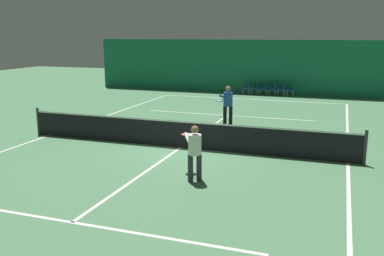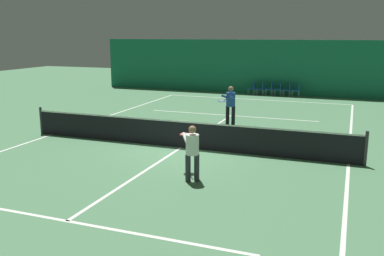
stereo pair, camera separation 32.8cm
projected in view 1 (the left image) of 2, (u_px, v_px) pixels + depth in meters
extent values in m
plane|color=#4C7F56|center=(181.00, 148.00, 14.88)|extent=(60.00, 60.00, 0.00)
cube|color=#196B4C|center=(259.00, 67.00, 27.82)|extent=(23.00, 0.12, 3.51)
cube|color=white|center=(251.00, 99.00, 25.84)|extent=(11.00, 0.10, 0.00)
cube|color=white|center=(227.00, 115.00, 20.77)|extent=(8.25, 0.10, 0.00)
cube|color=white|center=(72.00, 222.00, 8.98)|extent=(8.25, 0.10, 0.00)
cube|color=white|center=(49.00, 135.00, 16.66)|extent=(0.10, 23.80, 0.00)
cube|color=white|center=(348.00, 163.00, 13.10)|extent=(0.10, 23.80, 0.00)
cube|color=white|center=(181.00, 148.00, 14.88)|extent=(0.10, 12.80, 0.00)
cube|color=black|center=(180.00, 134.00, 14.77)|extent=(11.90, 0.02, 0.95)
cube|color=white|center=(180.00, 122.00, 14.68)|extent=(11.90, 0.02, 0.05)
cylinder|color=#333338|center=(38.00, 121.00, 16.69)|extent=(0.10, 0.10, 1.07)
cylinder|color=#333338|center=(365.00, 148.00, 12.84)|extent=(0.10, 0.10, 1.07)
cylinder|color=#2D2D38|center=(190.00, 168.00, 11.39)|extent=(0.20, 0.20, 0.75)
cylinder|color=#2D2D38|center=(199.00, 168.00, 11.44)|extent=(0.20, 0.20, 0.75)
cylinder|color=white|center=(195.00, 145.00, 11.28)|extent=(0.48, 0.48, 0.54)
sphere|color=#936B4C|center=(195.00, 130.00, 11.19)|extent=(0.21, 0.21, 0.21)
cylinder|color=white|center=(188.00, 138.00, 11.45)|extent=(0.36, 0.48, 0.22)
cylinder|color=white|center=(198.00, 138.00, 11.51)|extent=(0.36, 0.48, 0.22)
cylinder|color=black|center=(189.00, 137.00, 11.88)|extent=(0.19, 0.27, 0.03)
torus|color=red|center=(187.00, 134.00, 12.16)|extent=(0.46, 0.46, 0.03)
cylinder|color=silver|center=(187.00, 134.00, 12.16)|extent=(0.38, 0.38, 0.00)
cylinder|color=black|center=(231.00, 116.00, 18.46)|extent=(0.17, 0.17, 0.83)
cylinder|color=black|center=(225.00, 115.00, 18.57)|extent=(0.17, 0.17, 0.83)
cylinder|color=#234C99|center=(228.00, 99.00, 18.36)|extent=(0.43, 0.43, 0.60)
sphere|color=#936B4C|center=(228.00, 89.00, 18.26)|extent=(0.23, 0.23, 0.23)
cylinder|color=#234C99|center=(229.00, 97.00, 18.02)|extent=(0.16, 0.58, 0.24)
cylinder|color=#234C99|center=(222.00, 97.00, 18.15)|extent=(0.16, 0.58, 0.24)
cylinder|color=black|center=(222.00, 100.00, 17.73)|extent=(0.06, 0.31, 0.03)
torus|color=#1951B2|center=(219.00, 101.00, 17.46)|extent=(0.36, 0.36, 0.03)
cylinder|color=silver|center=(219.00, 101.00, 17.46)|extent=(0.30, 0.30, 0.00)
cylinder|color=#99999E|center=(244.00, 91.00, 28.12)|extent=(0.03, 0.03, 0.39)
cylinder|color=#99999E|center=(243.00, 92.00, 27.77)|extent=(0.03, 0.03, 0.39)
cylinder|color=#99999E|center=(250.00, 91.00, 28.00)|extent=(0.03, 0.03, 0.39)
cylinder|color=#99999E|center=(248.00, 92.00, 27.65)|extent=(0.03, 0.03, 0.39)
cube|color=#19479E|center=(246.00, 88.00, 27.84)|extent=(0.44, 0.44, 0.05)
cube|color=#19479E|center=(249.00, 85.00, 27.72)|extent=(0.04, 0.44, 0.40)
cylinder|color=#99999E|center=(252.00, 91.00, 27.94)|extent=(0.03, 0.03, 0.39)
cylinder|color=#99999E|center=(251.00, 92.00, 27.59)|extent=(0.03, 0.03, 0.39)
cylinder|color=#99999E|center=(258.00, 92.00, 27.82)|extent=(0.03, 0.03, 0.39)
cylinder|color=#99999E|center=(257.00, 92.00, 27.47)|extent=(0.03, 0.03, 0.39)
cube|color=#19479E|center=(255.00, 89.00, 27.65)|extent=(0.44, 0.44, 0.05)
cube|color=#19479E|center=(258.00, 85.00, 27.54)|extent=(0.04, 0.44, 0.40)
cylinder|color=#99999E|center=(261.00, 92.00, 27.76)|extent=(0.03, 0.03, 0.39)
cylinder|color=#99999E|center=(260.00, 93.00, 27.41)|extent=(0.03, 0.03, 0.39)
cylinder|color=#99999E|center=(267.00, 92.00, 27.63)|extent=(0.03, 0.03, 0.39)
cylinder|color=#99999E|center=(266.00, 93.00, 27.28)|extent=(0.03, 0.03, 0.39)
cube|color=#19479E|center=(263.00, 89.00, 27.47)|extent=(0.44, 0.44, 0.05)
cube|color=#19479E|center=(267.00, 86.00, 27.36)|extent=(0.04, 0.44, 0.40)
cylinder|color=#99999E|center=(270.00, 92.00, 27.57)|extent=(0.03, 0.03, 0.39)
cylinder|color=#99999E|center=(269.00, 93.00, 27.22)|extent=(0.03, 0.03, 0.39)
cylinder|color=#99999E|center=(276.00, 92.00, 27.45)|extent=(0.03, 0.03, 0.39)
cylinder|color=#99999E|center=(275.00, 93.00, 27.10)|extent=(0.03, 0.03, 0.39)
cube|color=#19479E|center=(272.00, 89.00, 27.29)|extent=(0.44, 0.44, 0.05)
cube|color=#19479E|center=(276.00, 86.00, 27.18)|extent=(0.04, 0.44, 0.40)
cylinder|color=#99999E|center=(278.00, 93.00, 27.39)|extent=(0.03, 0.03, 0.39)
cylinder|color=#99999E|center=(278.00, 93.00, 27.04)|extent=(0.03, 0.03, 0.39)
cylinder|color=#99999E|center=(284.00, 93.00, 27.27)|extent=(0.03, 0.03, 0.39)
cylinder|color=#99999E|center=(284.00, 94.00, 26.92)|extent=(0.03, 0.03, 0.39)
cube|color=#19479E|center=(281.00, 90.00, 27.11)|extent=(0.44, 0.44, 0.05)
cube|color=#19479E|center=(285.00, 86.00, 26.99)|extent=(0.04, 0.44, 0.40)
cylinder|color=#99999E|center=(287.00, 93.00, 27.21)|extent=(0.03, 0.03, 0.39)
cylinder|color=#99999E|center=(287.00, 94.00, 26.86)|extent=(0.03, 0.03, 0.39)
cylinder|color=#99999E|center=(294.00, 93.00, 27.08)|extent=(0.03, 0.03, 0.39)
cylinder|color=#99999E|center=(293.00, 94.00, 26.73)|extent=(0.03, 0.03, 0.39)
cube|color=#19479E|center=(290.00, 90.00, 26.92)|extent=(0.44, 0.44, 0.05)
cube|color=#19479E|center=(294.00, 87.00, 26.81)|extent=(0.04, 0.44, 0.40)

